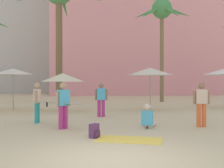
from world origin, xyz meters
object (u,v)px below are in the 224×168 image
object	(u,v)px
palm_tree_right	(162,15)
cafe_umbrella_5	(63,77)
backpack	(94,131)
cafe_umbrella_3	(13,72)
cafe_umbrella_1	(150,72)
beach_towel	(129,140)
person_near_left	(201,103)
person_mid_center	(101,98)
person_mid_right	(148,119)
person_mid_left	(63,103)
person_far_left	(37,101)

from	to	relation	value
palm_tree_right	cafe_umbrella_5	world-z (taller)	palm_tree_right
backpack	cafe_umbrella_3	bearing A→B (deg)	155.42
palm_tree_right	cafe_umbrella_5	bearing A→B (deg)	-139.15
cafe_umbrella_1	beach_towel	distance (m)	9.35
cafe_umbrella_5	person_near_left	world-z (taller)	cafe_umbrella_5
backpack	person_mid_center	distance (m)	5.28
person_mid_right	person_mid_left	bearing A→B (deg)	111.41
cafe_umbrella_3	person_mid_center	size ratio (longest dim) A/B	1.50
palm_tree_right	cafe_umbrella_5	size ratio (longest dim) A/B	3.48
backpack	person_near_left	distance (m)	4.42
beach_towel	person_mid_left	xyz separation A→B (m)	(-1.97, 2.37, 0.89)
person_near_left	person_mid_center	world-z (taller)	person_near_left
person_far_left	backpack	bearing A→B (deg)	-52.36
cafe_umbrella_5	person_mid_right	xyz separation A→B (m)	(3.34, -6.52, -1.60)
person_far_left	palm_tree_right	bearing A→B (deg)	59.53
beach_towel	person_mid_left	distance (m)	3.21
palm_tree_right	person_mid_center	xyz separation A→B (m)	(-5.77, -9.68, -6.20)
palm_tree_right	cafe_umbrella_1	size ratio (longest dim) A/B	3.07
person_far_left	cafe_umbrella_1	bearing A→B (deg)	45.33
palm_tree_right	person_mid_left	world-z (taller)	palm_tree_right
palm_tree_right	backpack	bearing A→B (deg)	-113.31
beach_towel	person_mid_center	distance (m)	5.72
cafe_umbrella_1	cafe_umbrella_3	world-z (taller)	cafe_umbrella_1
palm_tree_right	person_far_left	world-z (taller)	palm_tree_right
person_mid_right	cafe_umbrella_5	bearing A→B (deg)	52.74
cafe_umbrella_3	backpack	distance (m)	10.12
person_near_left	backpack	bearing A→B (deg)	-60.18
cafe_umbrella_1	backpack	size ratio (longest dim) A/B	6.53
backpack	person_far_left	distance (m)	4.08
palm_tree_right	beach_towel	world-z (taller)	palm_tree_right
cafe_umbrella_3	beach_towel	xyz separation A→B (m)	(5.13, -9.44, -2.23)
beach_towel	backpack	xyz separation A→B (m)	(-0.98, 0.44, 0.19)
person_mid_left	cafe_umbrella_1	bearing A→B (deg)	105.25
cafe_umbrella_1	palm_tree_right	bearing A→B (deg)	68.36
palm_tree_right	person_far_left	bearing A→B (deg)	-126.62
person_mid_right	person_mid_center	size ratio (longest dim) A/B	0.66
cafe_umbrella_5	person_far_left	xyz separation A→B (m)	(-0.82, -4.80, -1.01)
cafe_umbrella_3	person_mid_right	distance (m)	9.78
palm_tree_right	person_mid_right	size ratio (longest dim) A/B	7.95
cafe_umbrella_1	person_far_left	distance (m)	7.68
cafe_umbrella_1	person_far_left	xyz separation A→B (m)	(-5.86, -4.78, -1.36)
person_mid_center	person_far_left	bearing A→B (deg)	123.14
person_mid_right	backpack	bearing A→B (deg)	155.19
cafe_umbrella_3	backpack	size ratio (longest dim) A/B	5.75
palm_tree_right	cafe_umbrella_5	xyz separation A→B (m)	(-7.69, -6.65, -5.18)
palm_tree_right	person_mid_center	bearing A→B (deg)	-120.82
cafe_umbrella_3	person_mid_right	bearing A→B (deg)	-49.55
cafe_umbrella_3	person_far_left	size ratio (longest dim) A/B	1.49
cafe_umbrella_1	person_far_left	size ratio (longest dim) A/B	1.69
cafe_umbrella_1	beach_towel	xyz separation A→B (m)	(-2.79, -8.64, -2.24)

